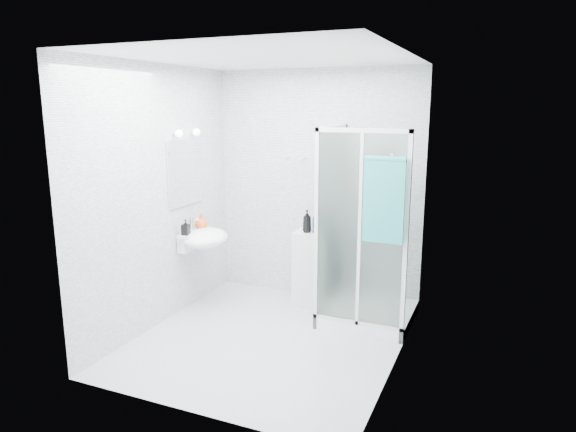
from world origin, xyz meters
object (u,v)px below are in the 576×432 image
at_px(soap_dispenser_orange, 201,222).
at_px(soap_dispenser_black, 186,227).
at_px(shampoo_bottle_b, 318,221).
at_px(shower_enclosure, 359,280).
at_px(wall_basin, 203,238).
at_px(shampoo_bottle_a, 307,221).
at_px(storage_cabinet, 311,268).
at_px(hand_towel, 384,198).

relative_size(soap_dispenser_orange, soap_dispenser_black, 1.06).
relative_size(shampoo_bottle_b, soap_dispenser_black, 1.48).
height_order(shower_enclosure, wall_basin, shower_enclosure).
distance_m(shampoo_bottle_a, soap_dispenser_black, 1.30).
bearing_deg(soap_dispenser_black, soap_dispenser_orange, 85.70).
xyz_separation_m(wall_basin, soap_dispenser_orange, (-0.09, 0.10, 0.15)).
bearing_deg(storage_cabinet, hand_towel, -38.62).
xyz_separation_m(storage_cabinet, soap_dispenser_orange, (-1.11, -0.48, 0.53)).
height_order(storage_cabinet, hand_towel, hand_towel).
height_order(shampoo_bottle_a, soap_dispenser_orange, shampoo_bottle_a).
bearing_deg(soap_dispenser_black, shower_enclosure, 15.24).
bearing_deg(shower_enclosure, soap_dispenser_black, -164.76).
distance_m(shower_enclosure, shampoo_bottle_b, 0.81).
xyz_separation_m(hand_towel, shampoo_bottle_a, (-0.97, 0.62, -0.43)).
xyz_separation_m(shower_enclosure, storage_cabinet, (-0.63, 0.27, -0.03)).
distance_m(wall_basin, shampoo_bottle_b, 1.26).
bearing_deg(storage_cabinet, soap_dispenser_orange, -159.79).
height_order(wall_basin, storage_cabinet, wall_basin).
bearing_deg(soap_dispenser_orange, wall_basin, -49.25).
bearing_deg(wall_basin, soap_dispenser_orange, 130.75).
relative_size(hand_towel, shampoo_bottle_b, 3.20).
xyz_separation_m(shower_enclosure, hand_towel, (0.31, -0.40, 0.94)).
relative_size(shampoo_bottle_a, soap_dispenser_black, 1.52).
relative_size(shower_enclosure, shampoo_bottle_b, 8.16).
bearing_deg(wall_basin, shampoo_bottle_b, 28.79).
bearing_deg(soap_dispenser_black, hand_towel, 2.19).
relative_size(wall_basin, hand_towel, 0.71).
height_order(wall_basin, hand_towel, hand_towel).
bearing_deg(shampoo_bottle_a, soap_dispenser_orange, -158.09).
bearing_deg(shampoo_bottle_a, shower_enclosure, -18.33).
relative_size(wall_basin, shampoo_bottle_a, 2.22).
height_order(shower_enclosure, storage_cabinet, shower_enclosure).
distance_m(shower_enclosure, wall_basin, 1.72).
bearing_deg(wall_basin, hand_towel, -2.48).
height_order(shower_enclosure, soap_dispenser_orange, shower_enclosure).
distance_m(hand_towel, soap_dispenser_orange, 2.11).
relative_size(shampoo_bottle_a, soap_dispenser_orange, 1.43).
distance_m(hand_towel, shampoo_bottle_b, 1.19).
bearing_deg(soap_dispenser_orange, soap_dispenser_black, -94.30).
bearing_deg(shower_enclosure, wall_basin, -169.19).
height_order(shower_enclosure, soap_dispenser_black, shower_enclosure).
bearing_deg(shampoo_bottle_b, wall_basin, -151.21).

